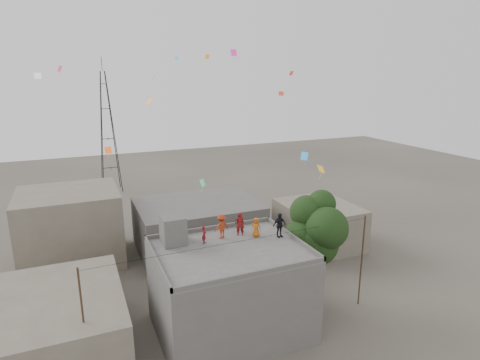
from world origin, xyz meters
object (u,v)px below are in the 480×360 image
at_px(person_red_adult, 240,224).
at_px(person_dark_adult, 279,225).
at_px(transmission_tower, 108,132).
at_px(tree, 317,231).
at_px(stair_head_box, 173,230).

height_order(person_red_adult, person_dark_adult, person_dark_adult).
bearing_deg(transmission_tower, person_dark_adult, -78.27).
relative_size(tree, transmission_tower, 0.45).
distance_m(transmission_tower, person_red_adult, 38.38).
xyz_separation_m(transmission_tower, person_dark_adult, (8.17, -39.31, -2.06)).
bearing_deg(person_red_adult, stair_head_box, 11.66).
bearing_deg(person_red_adult, tree, -177.06).
bearing_deg(transmission_tower, stair_head_box, -88.77).
bearing_deg(tree, stair_head_box, 169.26).
xyz_separation_m(person_red_adult, person_dark_adult, (2.52, -1.41, 0.02)).
bearing_deg(transmission_tower, tree, -73.91).
bearing_deg(person_dark_adult, stair_head_box, 159.56).
bearing_deg(stair_head_box, tree, -10.74).
bearing_deg(tree, person_dark_adult, 178.35).
distance_m(person_red_adult, person_dark_adult, 2.88).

